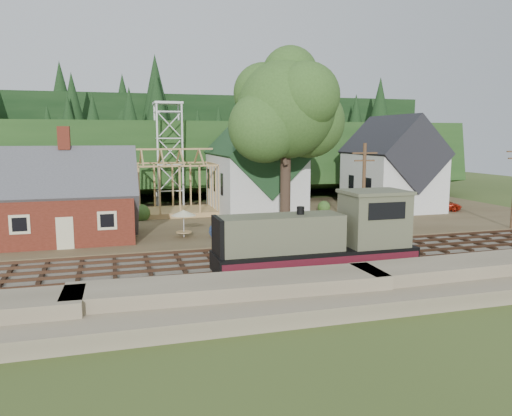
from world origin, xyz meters
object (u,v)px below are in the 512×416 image
object	(u,v)px
car_red	(439,205)
patio_set	(184,214)
car_blue	(226,232)
locomotive	(323,240)

from	to	relation	value
car_red	patio_set	size ratio (longest dim) A/B	2.09
car_blue	patio_set	distance (m)	3.98
locomotive	patio_set	xyz separation A→B (m)	(-6.86, 12.56, 0.03)
car_blue	car_red	bearing A→B (deg)	3.11
car_blue	patio_set	size ratio (longest dim) A/B	1.70
locomotive	car_blue	distance (m)	11.14
locomotive	car_red	bearing A→B (deg)	40.44
locomotive	car_red	xyz separation A→B (m)	(22.72, 19.36, -1.24)
car_blue	patio_set	world-z (taller)	patio_set
car_blue	patio_set	xyz separation A→B (m)	(-3.10, 2.15, 1.27)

